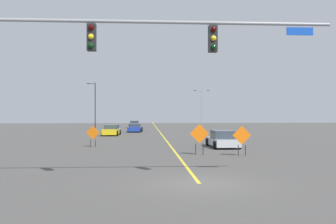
{
  "coord_description": "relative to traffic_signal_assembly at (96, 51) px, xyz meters",
  "views": [
    {
      "loc": [
        -2.17,
        -14.71,
        2.83
      ],
      "look_at": [
        0.17,
        22.87,
        2.89
      ],
      "focal_mm": 39.88,
      "sensor_mm": 36.0,
      "label": 1
    }
  ],
  "objects": [
    {
      "name": "car_silver_near",
      "position": [
        8.25,
        15.33,
        -4.6
      ],
      "size": [
        2.21,
        4.53,
        1.38
      ],
      "color": "#B7BABF",
      "rests_on": "ground"
    },
    {
      "name": "ground",
      "position": [
        4.07,
        0.01,
        -5.24
      ],
      "size": [
        172.62,
        172.62,
        0.0
      ],
      "primitive_type": "plane",
      "color": "#4C4947"
    },
    {
      "name": "car_yellow_approaching",
      "position": [
        -2.23,
        31.89,
        -4.62
      ],
      "size": [
        2.18,
        4.15,
        1.31
      ],
      "color": "gold",
      "rests_on": "ground"
    },
    {
      "name": "construction_sign_left_lane",
      "position": [
        -2.36,
        16.19,
        -4.15
      ],
      "size": [
        1.1,
        0.29,
        1.74
      ],
      "color": "orange",
      "rests_on": "ground"
    },
    {
      "name": "street_lamp_far_left",
      "position": [
        13.89,
        63.5,
        -0.69
      ],
      "size": [
        3.28,
        0.24,
        7.66
      ],
      "color": "gray",
      "rests_on": "ground"
    },
    {
      "name": "traffic_signal_assembly",
      "position": [
        0.0,
        0.0,
        0.0
      ],
      "size": [
        14.46,
        0.44,
        6.86
      ],
      "color": "gray",
      "rests_on": "ground"
    },
    {
      "name": "car_black_distant",
      "position": [
        -0.06,
        54.78,
        -4.62
      ],
      "size": [
        2.15,
        4.45,
        1.32
      ],
      "color": "black",
      "rests_on": "ground"
    },
    {
      "name": "car_blue_far",
      "position": [
        0.52,
        40.2,
        -4.65
      ],
      "size": [
        2.12,
        4.6,
        1.22
      ],
      "color": "#1E389E",
      "rests_on": "ground"
    },
    {
      "name": "street_lamp_far_right",
      "position": [
        -7.03,
        52.34,
        -0.78
      ],
      "size": [
        1.51,
        0.24,
        8.14
      ],
      "color": "black",
      "rests_on": "ground"
    },
    {
      "name": "construction_sign_right_lane",
      "position": [
        5.55,
        10.03,
        -3.92
      ],
      "size": [
        1.28,
        0.09,
        2.06
      ],
      "color": "orange",
      "rests_on": "ground"
    },
    {
      "name": "construction_sign_left_shoulder",
      "position": [
        8.23,
        9.25,
        -3.99
      ],
      "size": [
        1.23,
        0.06,
        1.97
      ],
      "color": "orange",
      "rests_on": "ground"
    },
    {
      "name": "road_centre_stripe",
      "position": [
        4.07,
        47.96,
        -5.23
      ],
      "size": [
        0.16,
        95.9,
        0.01
      ],
      "color": "yellow",
      "rests_on": "ground"
    }
  ]
}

